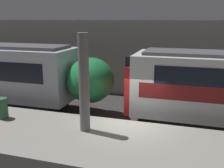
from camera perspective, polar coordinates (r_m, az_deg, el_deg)
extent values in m
plane|color=#33302D|center=(11.10, 3.81, -12.94)|extent=(120.00, 120.00, 0.00)
cube|color=gray|center=(9.25, 1.11, -15.11)|extent=(40.00, 3.74, 1.05)
cube|color=#9E998E|center=(16.98, 9.40, 5.21)|extent=(50.00, 0.15, 4.94)
cylinder|color=slate|center=(9.25, -6.11, 0.11)|extent=(0.37, 0.37, 3.53)
ellipsoid|color=#238447|center=(13.47, -4.68, 0.86)|extent=(2.42, 2.60, 2.32)
sphere|color=#F2EFCC|center=(13.26, -0.82, -1.15)|extent=(0.20, 0.20, 0.20)
cube|color=red|center=(12.85, 4.72, -0.17)|extent=(0.25, 2.77, 2.21)
cube|color=black|center=(12.63, 4.82, 4.69)|extent=(0.25, 2.49, 0.88)
sphere|color=#EA4C42|center=(12.39, 3.35, -2.54)|extent=(0.18, 0.18, 0.18)
sphere|color=#EA4C42|center=(13.58, 4.62, -1.07)|extent=(0.18, 0.18, 0.18)
cylinder|color=#2D5B38|center=(11.62, -22.78, -4.89)|extent=(0.44, 0.44, 0.85)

